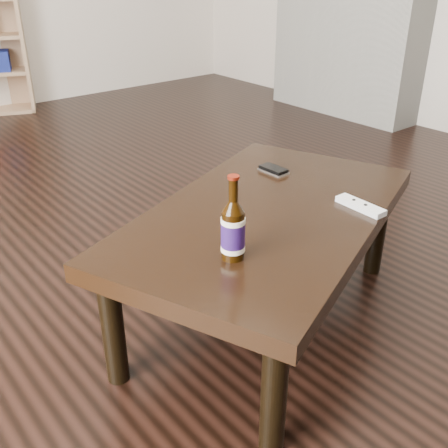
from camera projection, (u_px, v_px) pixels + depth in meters
floor at (192, 280)px, 2.04m from camera, size 5.00×6.00×0.01m
coffee_table at (267, 225)px, 1.66m from camera, size 1.27×1.01×0.42m
beer_bottle at (233, 230)px, 1.34m from camera, size 0.08×0.08×0.23m
phone at (273, 170)px, 1.91m from camera, size 0.06×0.11×0.02m
remote at (360, 206)px, 1.64m from camera, size 0.05×0.17×0.02m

